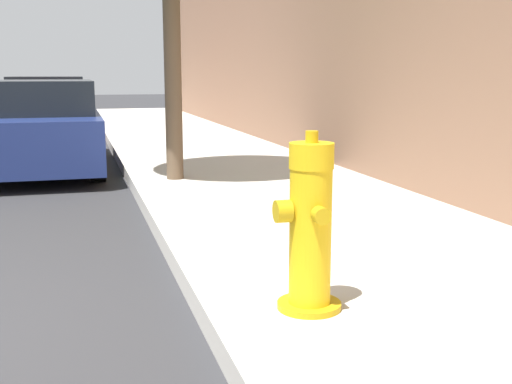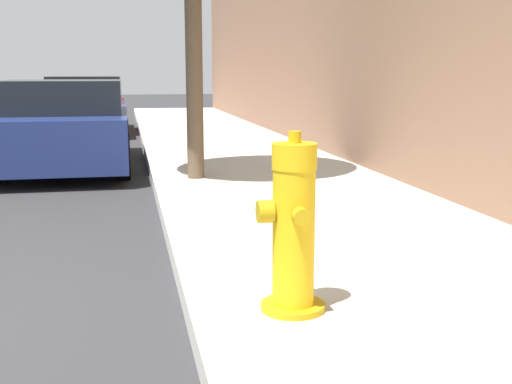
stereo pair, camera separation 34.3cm
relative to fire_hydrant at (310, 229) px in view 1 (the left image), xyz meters
The scene contains 4 objects.
sidewalk_slab 1.08m from the fire_hydrant, 23.01° to the left, with size 2.85×40.00×0.16m.
fire_hydrant is the anchor object (origin of this frame).
parked_car_near 7.07m from the fire_hydrant, 104.32° to the left, with size 1.88×4.38×1.31m.
parked_car_mid 12.78m from the fire_hydrant, 97.86° to the left, with size 1.78×4.12×1.33m.
Camera 1 is at (1.43, -3.48, 1.42)m, focal length 45.00 mm.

